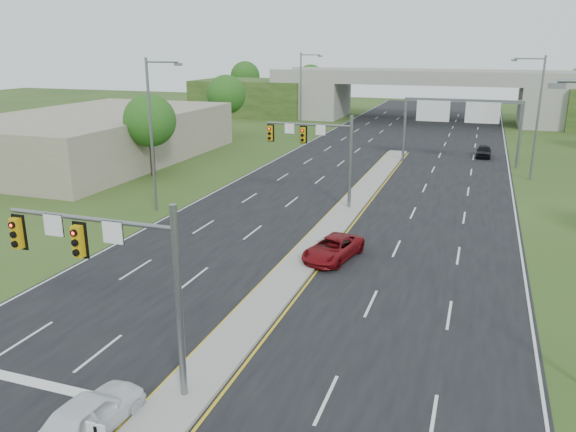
% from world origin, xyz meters
% --- Properties ---
extents(ground, '(240.00, 240.00, 0.00)m').
position_xyz_m(ground, '(0.00, 0.00, 0.00)').
color(ground, '#284317').
rests_on(ground, ground).
extents(road, '(24.00, 160.00, 0.02)m').
position_xyz_m(road, '(0.00, 35.00, 0.01)').
color(road, black).
rests_on(road, ground).
extents(median, '(2.00, 54.00, 0.16)m').
position_xyz_m(median, '(0.00, 23.00, 0.10)').
color(median, gray).
rests_on(median, road).
extents(lane_markings, '(23.72, 160.00, 0.01)m').
position_xyz_m(lane_markings, '(-0.60, 28.91, 0.02)').
color(lane_markings, gold).
rests_on(lane_markings, road).
extents(signal_mast_near, '(6.62, 0.60, 7.00)m').
position_xyz_m(signal_mast_near, '(-2.26, -0.07, 4.73)').
color(signal_mast_near, slate).
rests_on(signal_mast_near, ground).
extents(signal_mast_far, '(6.62, 0.60, 7.00)m').
position_xyz_m(signal_mast_far, '(-2.26, 24.93, 4.73)').
color(signal_mast_far, slate).
rests_on(signal_mast_far, ground).
extents(sign_gantry, '(11.58, 0.44, 6.67)m').
position_xyz_m(sign_gantry, '(6.68, 44.92, 5.24)').
color(sign_gantry, slate).
rests_on(sign_gantry, ground).
extents(overpass, '(80.00, 14.00, 8.10)m').
position_xyz_m(overpass, '(0.00, 80.00, 3.55)').
color(overpass, gray).
rests_on(overpass, ground).
extents(lightpole_l_mid, '(2.85, 0.25, 11.00)m').
position_xyz_m(lightpole_l_mid, '(-13.30, 20.00, 6.10)').
color(lightpole_l_mid, slate).
rests_on(lightpole_l_mid, ground).
extents(lightpole_l_far, '(2.85, 0.25, 11.00)m').
position_xyz_m(lightpole_l_far, '(-13.30, 55.00, 6.10)').
color(lightpole_l_far, slate).
rests_on(lightpole_l_far, ground).
extents(lightpole_r_far, '(2.85, 0.25, 11.00)m').
position_xyz_m(lightpole_r_far, '(13.30, 40.00, 6.10)').
color(lightpole_r_far, slate).
rests_on(lightpole_r_far, ground).
extents(tree_l_near, '(4.80, 4.80, 7.60)m').
position_xyz_m(tree_l_near, '(-20.00, 30.00, 5.18)').
color(tree_l_near, '#382316').
rests_on(tree_l_near, ground).
extents(tree_l_mid, '(5.20, 5.20, 8.12)m').
position_xyz_m(tree_l_mid, '(-24.00, 55.00, 5.51)').
color(tree_l_mid, '#382316').
rests_on(tree_l_mid, ground).
extents(tree_back_a, '(6.00, 6.00, 8.85)m').
position_xyz_m(tree_back_a, '(-38.00, 94.00, 5.84)').
color(tree_back_a, '#382316').
rests_on(tree_back_a, ground).
extents(tree_back_b, '(5.60, 5.60, 8.32)m').
position_xyz_m(tree_back_b, '(-24.00, 94.00, 5.51)').
color(tree_back_b, '#382316').
rests_on(tree_back_b, ground).
extents(commercial_building, '(18.00, 30.00, 5.00)m').
position_xyz_m(commercial_building, '(-30.00, 35.00, 2.50)').
color(commercial_building, gray).
rests_on(commercial_building, ground).
extents(car_white, '(1.97, 4.15, 1.37)m').
position_xyz_m(car_white, '(-1.86, -2.62, 0.70)').
color(car_white, white).
rests_on(car_white, road).
extents(car_far_a, '(3.09, 4.99, 1.29)m').
position_xyz_m(car_far_a, '(1.50, 14.55, 0.67)').
color(car_far_a, maroon).
rests_on(car_far_a, road).
extents(car_far_c, '(1.61, 3.87, 1.31)m').
position_xyz_m(car_far_c, '(9.32, 49.98, 0.67)').
color(car_far_c, black).
rests_on(car_far_c, road).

